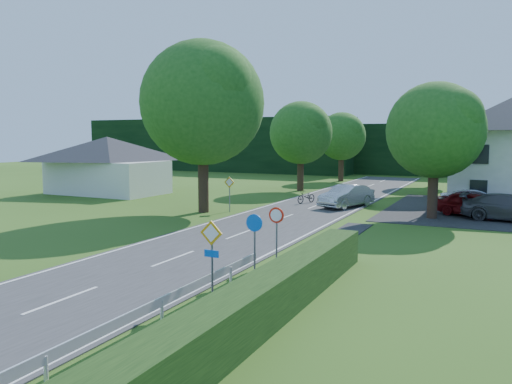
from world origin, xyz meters
The scene contains 25 objects.
road centered at (0.00, 20.00, 0.02)m, with size 7.00×80.00×0.04m, color #333235.
parking_pad centered at (12.00, 33.00, 0.02)m, with size 14.00×16.00×0.04m, color black.
line_edge_left centered at (-3.25, 20.00, 0.04)m, with size 0.12×80.00×0.01m, color white.
line_edge_right centered at (3.25, 20.00, 0.04)m, with size 0.12×80.00×0.01m, color white.
line_centre centered at (0.00, 20.00, 0.04)m, with size 0.12×80.00×0.01m, color white, non-canonical shape.
tree_main centered at (-6.00, 24.00, 5.82)m, with size 9.40×9.40×11.64m, color #1E5118, non-canonical shape.
tree_left_far centered at (-5.00, 40.00, 4.29)m, with size 7.00×7.00×8.58m, color #1E5118, non-canonical shape.
tree_right_far centered at (7.00, 42.00, 4.54)m, with size 7.40×7.40×9.09m, color #1E5118, non-canonical shape.
tree_left_back centered at (-4.50, 52.00, 4.04)m, with size 6.60×6.60×8.07m, color #1E5118, non-canonical shape.
tree_right_back centered at (6.00, 50.00, 3.78)m, with size 6.20×6.20×7.56m, color #1E5118, non-canonical shape.
tree_right_mid centered at (8.50, 28.00, 4.29)m, with size 7.00×7.00×8.58m, color #1E5118, non-canonical shape.
treeline_left centered at (-28.00, 62.00, 4.00)m, with size 44.00×6.00×8.00m, color black.
treeline_right centered at (8.00, 66.00, 3.50)m, with size 30.00×5.00×7.00m, color black.
bungalow_left centered at (-20.00, 30.00, 2.71)m, with size 11.00×6.50×5.20m.
streetlight centered at (8.06, 30.00, 4.46)m, with size 2.03×0.18×8.00m.
sign_priority_right centered at (4.30, 7.98, 1.80)m, with size 0.78×0.09×2.59m.
sign_roundabout centered at (4.30, 10.98, 1.67)m, with size 0.64×0.08×2.37m.
sign_speed_limit centered at (4.30, 12.97, 1.77)m, with size 0.64×0.11×2.37m.
sign_priority_left centered at (-4.50, 24.98, 1.72)m, with size 0.78×0.09×2.44m.
moving_car centered at (2.23, 30.53, 0.86)m, with size 1.73×4.96×1.64m, color #BCBCC1.
motorcycle centered at (-1.20, 31.36, 0.55)m, with size 0.68×1.94×1.02m, color black.
parked_car_red centered at (10.74, 29.86, 0.82)m, with size 1.85×4.60×1.57m, color maroon.
parked_car_silver_a centered at (10.86, 32.63, 0.81)m, with size 1.63×4.67×1.54m, color #9D9EA2.
parked_car_grey centered at (12.92, 28.92, 0.85)m, with size 2.28×5.61×1.63m, color #434347.
parasol centered at (11.32, 35.00, 0.94)m, with size 1.97×2.01×1.81m, color #B83B0E.
Camera 1 is at (12.16, -5.02, 5.13)m, focal length 35.00 mm.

